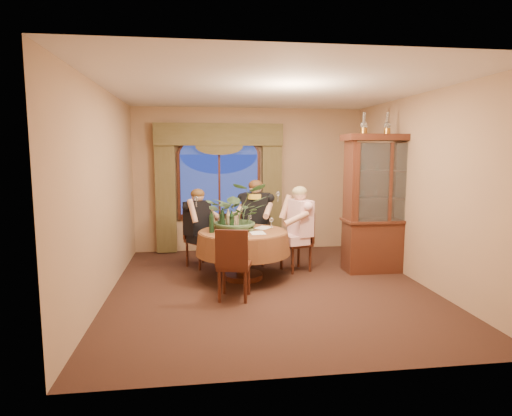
{
  "coord_description": "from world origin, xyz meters",
  "views": [
    {
      "loc": [
        -1.0,
        -5.92,
        1.95
      ],
      "look_at": [
        -0.14,
        0.49,
        1.1
      ],
      "focal_mm": 30.0,
      "sensor_mm": 36.0,
      "label": 1
    }
  ],
  "objects": [
    {
      "name": "chair_back_right",
      "position": [
        -0.04,
        1.38,
        0.48
      ],
      "size": [
        0.53,
        0.53,
        0.96
      ],
      "primitive_type": "cube",
      "rotation": [
        0.0,
        0.0,
        -3.47
      ],
      "color": "black",
      "rests_on": "floor"
    },
    {
      "name": "tasting_paper_0",
      "position": [
        -0.14,
        0.28,
        0.75
      ],
      "size": [
        0.22,
        0.31,
        0.0
      ],
      "primitive_type": "cube",
      "rotation": [
        0.0,
        0.0,
        0.04
      ],
      "color": "white",
      "rests_on": "dining_table"
    },
    {
      "name": "tasting_paper_1",
      "position": [
        0.0,
        0.69,
        0.75
      ],
      "size": [
        0.35,
        0.37,
        0.0
      ],
      "primitive_type": "cube",
      "rotation": [
        0.0,
        0.0,
        -0.66
      ],
      "color": "white",
      "rests_on": "dining_table"
    },
    {
      "name": "drapery_left",
      "position": [
        -1.63,
        2.38,
        1.18
      ],
      "size": [
        0.38,
        0.14,
        2.32
      ],
      "primitive_type": "cube",
      "color": "#4F4523",
      "rests_on": "floor"
    },
    {
      "name": "oil_lamp_center",
      "position": [
        1.99,
        0.64,
        2.4
      ],
      "size": [
        0.11,
        0.11,
        0.34
      ],
      "primitive_type": null,
      "color": "#A5722D",
      "rests_on": "china_cabinet"
    },
    {
      "name": "dining_table",
      "position": [
        -0.34,
        0.49,
        0.38
      ],
      "size": [
        1.63,
        1.63,
        0.75
      ],
      "primitive_type": "cylinder",
      "rotation": [
        0.0,
        0.0,
        0.13
      ],
      "color": "maroon",
      "rests_on": "floor"
    },
    {
      "name": "window",
      "position": [
        -0.6,
        2.43,
        1.3
      ],
      "size": [
        1.62,
        0.1,
        1.32
      ],
      "primitive_type": null,
      "color": "navy",
      "rests_on": "wall_back"
    },
    {
      "name": "wine_bottle_4",
      "position": [
        -0.56,
        0.54,
        0.92
      ],
      "size": [
        0.07,
        0.07,
        0.33
      ],
      "primitive_type": "cylinder",
      "color": "tan",
      "rests_on": "dining_table"
    },
    {
      "name": "oil_lamp_right",
      "position": [
        2.37,
        0.64,
        2.4
      ],
      "size": [
        0.11,
        0.11,
        0.34
      ],
      "primitive_type": null,
      "color": "#A5722D",
      "rests_on": "china_cabinet"
    },
    {
      "name": "wall_back",
      "position": [
        0.0,
        2.5,
        1.4
      ],
      "size": [
        4.5,
        0.0,
        4.5
      ],
      "primitive_type": "plane",
      "rotation": [
        1.57,
        0.0,
        0.0
      ],
      "color": "#A17F60",
      "rests_on": "ground"
    },
    {
      "name": "olive_bowl",
      "position": [
        -0.24,
        0.45,
        0.77
      ],
      "size": [
        0.15,
        0.15,
        0.05
      ],
      "primitive_type": "imported",
      "color": "#4C552E",
      "rests_on": "dining_table"
    },
    {
      "name": "oil_lamp_left",
      "position": [
        1.6,
        0.64,
        2.4
      ],
      "size": [
        0.11,
        0.11,
        0.34
      ],
      "primitive_type": null,
      "color": "#A5722D",
      "rests_on": "china_cabinet"
    },
    {
      "name": "wine_bottle_2",
      "position": [
        -0.82,
        0.41,
        0.92
      ],
      "size": [
        0.07,
        0.07,
        0.33
      ],
      "primitive_type": "cylinder",
      "color": "black",
      "rests_on": "dining_table"
    },
    {
      "name": "centerpiece_plant",
      "position": [
        -0.41,
        0.63,
        1.37
      ],
      "size": [
        0.98,
        1.09,
        0.85
      ],
      "primitive_type": "imported",
      "color": "#3F5E3A",
      "rests_on": "dining_table"
    },
    {
      "name": "wine_glass_person_pink",
      "position": [
        0.12,
        0.62,
        0.84
      ],
      "size": [
        0.07,
        0.07,
        0.18
      ],
      "primitive_type": null,
      "color": "silver",
      "rests_on": "dining_table"
    },
    {
      "name": "chair_right",
      "position": [
        0.57,
        0.83,
        0.48
      ],
      "size": [
        0.54,
        0.54,
        0.96
      ],
      "primitive_type": "cube",
      "rotation": [
        0.0,
        0.0,
        -4.36
      ],
      "color": "black",
      "rests_on": "floor"
    },
    {
      "name": "person_pink",
      "position": [
        0.63,
        0.77,
        0.7
      ],
      "size": [
        0.58,
        0.61,
        1.41
      ],
      "primitive_type": null,
      "rotation": [
        0.0,
        0.0,
        -4.43
      ],
      "color": "beige",
      "rests_on": "floor"
    },
    {
      "name": "wine_glass_person_scarf",
      "position": [
        -0.18,
        0.94,
        0.84
      ],
      "size": [
        0.07,
        0.07,
        0.18
      ],
      "primitive_type": null,
      "color": "silver",
      "rests_on": "dining_table"
    },
    {
      "name": "wall_right",
      "position": [
        2.25,
        0.0,
        1.4
      ],
      "size": [
        0.0,
        5.0,
        5.0
      ],
      "primitive_type": "plane",
      "rotation": [
        1.57,
        0.0,
        -1.57
      ],
      "color": "#A17F60",
      "rests_on": "ground"
    },
    {
      "name": "swag_valance",
      "position": [
        -0.6,
        2.35,
        2.28
      ],
      "size": [
        2.45,
        0.16,
        0.42
      ],
      "primitive_type": null,
      "color": "#4F4523",
      "rests_on": "wall_back"
    },
    {
      "name": "wine_bottle_0",
      "position": [
        -0.52,
        0.4,
        0.92
      ],
      "size": [
        0.07,
        0.07,
        0.33
      ],
      "primitive_type": "cylinder",
      "color": "black",
      "rests_on": "dining_table"
    },
    {
      "name": "person_back",
      "position": [
        -1.03,
        1.22,
        0.67
      ],
      "size": [
        0.66,
        0.65,
        1.35
      ],
      "primitive_type": null,
      "rotation": [
        0.0,
        0.0,
        -2.38
      ],
      "color": "black",
      "rests_on": "floor"
    },
    {
      "name": "drapery_right",
      "position": [
        0.43,
        2.38,
        1.18
      ],
      "size": [
        0.38,
        0.14,
        2.32
      ],
      "primitive_type": "cube",
      "color": "#4F4523",
      "rests_on": "floor"
    },
    {
      "name": "wine_bottle_5",
      "position": [
        -0.8,
        0.58,
        0.92
      ],
      "size": [
        0.07,
        0.07,
        0.33
      ],
      "primitive_type": "cylinder",
      "color": "tan",
      "rests_on": "dining_table"
    },
    {
      "name": "chair_back",
      "position": [
        -0.98,
        1.29,
        0.48
      ],
      "size": [
        0.59,
        0.59,
        0.96
      ],
      "primitive_type": "cube",
      "rotation": [
        0.0,
        0.0,
        -2.47
      ],
      "color": "black",
      "rests_on": "floor"
    },
    {
      "name": "wine_glass_person_back",
      "position": [
        -0.67,
        0.84,
        0.84
      ],
      "size": [
        0.07,
        0.07,
        0.18
      ],
      "primitive_type": null,
      "color": "silver",
      "rests_on": "dining_table"
    },
    {
      "name": "floor",
      "position": [
        0.0,
        0.0,
        0.0
      ],
      "size": [
        5.0,
        5.0,
        0.0
      ],
      "primitive_type": "plane",
      "color": "black",
      "rests_on": "ground"
    },
    {
      "name": "wine_bottle_3",
      "position": [
        -0.64,
        0.71,
        0.92
      ],
      "size": [
        0.07,
        0.07,
        0.33
      ],
      "primitive_type": "cylinder",
      "color": "black",
      "rests_on": "dining_table"
    },
    {
      "name": "arched_transom",
      "position": [
        -0.6,
        2.43,
        2.08
      ],
      "size": [
        1.6,
        0.06,
        0.44
      ],
      "primitive_type": null,
      "color": "navy",
      "rests_on": "wall_back"
    },
    {
      "name": "wine_bottle_1",
      "position": [
        -0.66,
        0.47,
        0.92
      ],
      "size": [
        0.07,
        0.07,
        0.33
      ],
      "primitive_type": "cylinder",
      "color": "black",
      "rests_on": "dining_table"
    },
    {
      "name": "ceiling",
      "position": [
        0.0,
        0.0,
        2.8
      ],
      "size": [
        5.0,
        5.0,
        0.0
      ],
      "primitive_type": "plane",
      "rotation": [
        3.14,
        0.0,
        0.0
      ],
      "color": "white",
      "rests_on": "wall_back"
    },
    {
      "name": "chair_front_left",
      "position": [
        -0.55,
        -0.41,
        0.48
      ],
      "size": [
        0.51,
        0.51,
        0.96
      ],
      "primitive_type": "cube",
      "rotation": [
        0.0,
        0.0,
        -0.23
      ],
      "color": "black",
      "rests_on": "floor"
    },
    {
      "name": "tasting_paper_2",
      "position": [
        -0.43,
        0.16,
        0.75
      ],
      "size": [
        0.27,
        0.34,
        0.0
      ],
      "primitive_type": "cube",
      "rotation": [
        0.0,
        0.0,
        0.2
      ],
      "color": "white",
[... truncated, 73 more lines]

